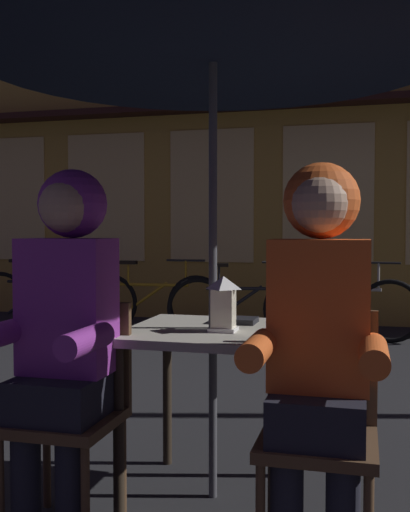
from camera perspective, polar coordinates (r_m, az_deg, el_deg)
The scene contains 14 objects.
ground_plane at distance 2.86m, azimuth 0.74°, elevation -21.55°, with size 60.00×60.00×0.00m, color #232326.
cafe_table at distance 2.66m, azimuth 0.74°, elevation -8.90°, with size 0.72×0.72×0.74m.
patio_umbrella at distance 2.76m, azimuth 0.76°, elevation 21.39°, with size 2.10×2.10×2.31m.
lantern at distance 2.55m, azimuth 1.74°, elevation -4.35°, with size 0.11×0.11×0.23m.
chair_left at distance 2.52m, azimuth -12.30°, elevation -13.07°, with size 0.40×0.40×0.87m.
chair_right at distance 2.27m, azimuth 10.63°, elevation -14.81°, with size 0.40×0.40×0.87m.
person_left_hooded at distance 2.40m, azimuth -12.99°, elevation -5.17°, with size 0.45×0.56×1.40m.
person_right_hooded at distance 2.14m, azimuth 10.60°, elevation -6.09°, with size 0.45×0.56×1.40m.
shopfront_building at distance 8.24m, azimuth 6.31°, elevation 15.93°, with size 10.00×0.93×6.20m.
bicycle_nearest at distance 7.59m, azimuth -15.07°, elevation -3.82°, with size 1.67×0.30×0.84m.
bicycle_second at distance 6.94m, azimuth -4.96°, elevation -4.32°, with size 1.68×0.13×0.84m.
bicycle_third at distance 6.49m, azimuth 3.81°, elevation -4.79°, with size 1.65×0.40×0.84m.
bicycle_fourth at distance 6.63m, azimuth 12.51°, elevation -4.68°, with size 1.67×0.27×0.84m.
book at distance 2.79m, azimuth 2.77°, elevation -6.01°, with size 0.20×0.14×0.02m, color black.
Camera 1 is at (0.63, -2.53, 1.16)m, focal length 42.81 mm.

